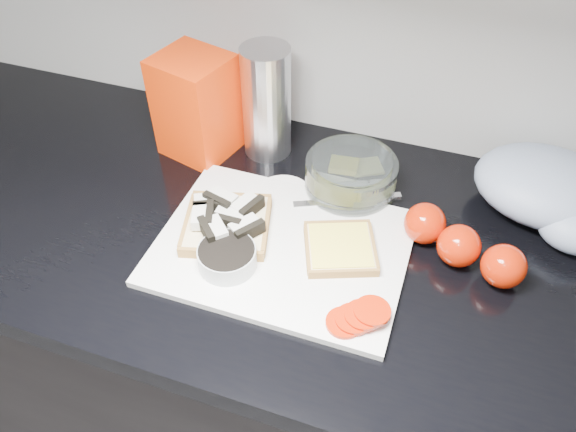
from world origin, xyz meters
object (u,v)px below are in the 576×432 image
at_px(cutting_board, 282,247).
at_px(glass_bowl, 350,177).
at_px(steel_canister, 267,103).
at_px(bread_bag, 196,106).

bearing_deg(cutting_board, glass_bowl, 69.08).
relative_size(glass_bowl, steel_canister, 0.75).
height_order(cutting_board, bread_bag, bread_bag).
distance_m(cutting_board, bread_bag, 0.33).
bearing_deg(cutting_board, steel_canister, 115.39).
distance_m(cutting_board, steel_canister, 0.29).
height_order(glass_bowl, steel_canister, steel_canister).
xyz_separation_m(cutting_board, glass_bowl, (0.07, 0.18, 0.03)).
height_order(glass_bowl, bread_bag, bread_bag).
relative_size(cutting_board, bread_bag, 2.03).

